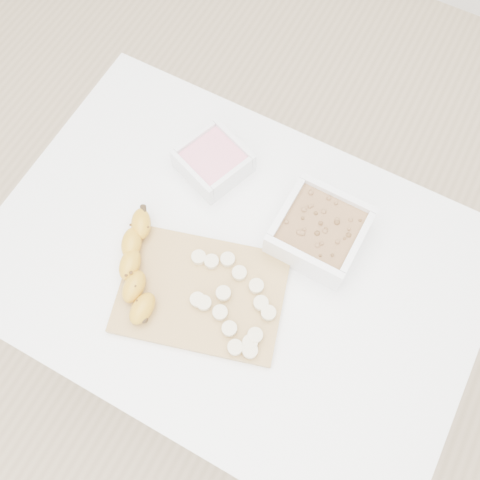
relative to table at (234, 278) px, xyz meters
The scene contains 7 objects.
ground 0.65m from the table, ahead, with size 3.50×3.50×0.00m, color #C6AD89.
table is the anchor object (origin of this frame).
bowl_yogurt 0.26m from the table, 129.27° to the left, with size 0.17×0.17×0.06m.
bowl_granola 0.23m from the table, 45.37° to the left, with size 0.17×0.17×0.08m.
cutting_board 0.14m from the table, 105.21° to the right, with size 0.32×0.23×0.01m, color tan.
banana 0.23m from the table, 144.84° to the right, with size 0.06×0.23×0.04m, color gold, non-canonical shape.
banana_slices 0.15m from the table, 61.56° to the right, with size 0.21×0.18×0.02m.
Camera 1 is at (0.19, -0.32, 1.78)m, focal length 40.00 mm.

